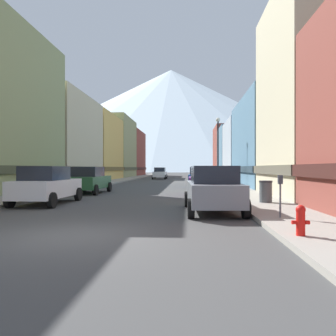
% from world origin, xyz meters
% --- Properties ---
extents(ground_plane, '(400.00, 400.00, 0.00)m').
position_xyz_m(ground_plane, '(0.00, 0.00, 0.00)').
color(ground_plane, '#414141').
extents(sidewalk_left, '(2.50, 100.00, 0.15)m').
position_xyz_m(sidewalk_left, '(-6.25, 35.00, 0.07)').
color(sidewalk_left, gray).
rests_on(sidewalk_left, ground).
extents(sidewalk_right, '(2.50, 100.00, 0.15)m').
position_xyz_m(sidewalk_right, '(6.25, 35.00, 0.07)').
color(sidewalk_right, gray).
rests_on(sidewalk_right, ground).
extents(storefront_left_2, '(9.00, 11.71, 9.16)m').
position_xyz_m(storefront_left_2, '(-11.85, 25.31, 4.42)').
color(storefront_left_2, beige).
rests_on(storefront_left_2, ground).
extents(storefront_left_3, '(8.37, 12.00, 9.13)m').
position_xyz_m(storefront_left_3, '(-11.54, 37.62, 4.40)').
color(storefront_left_3, '#D8B259').
rests_on(storefront_left_3, ground).
extents(storefront_left_4, '(8.54, 12.71, 10.60)m').
position_xyz_m(storefront_left_4, '(-11.62, 50.27, 5.13)').
color(storefront_left_4, '#8C9966').
rests_on(storefront_left_4, ground).
extents(storefront_left_5, '(8.80, 13.44, 9.76)m').
position_xyz_m(storefront_left_5, '(-11.75, 63.51, 4.72)').
color(storefront_left_5, brown).
rests_on(storefront_left_5, ground).
extents(storefront_right_2, '(9.65, 12.62, 7.86)m').
position_xyz_m(storefront_right_2, '(12.17, 21.80, 3.79)').
color(storefront_right_2, slate).
rests_on(storefront_right_2, ground).
extents(storefront_right_3, '(8.35, 9.54, 7.56)m').
position_xyz_m(storefront_right_3, '(11.52, 33.48, 3.64)').
color(storefront_right_3, '#99A5B2').
rests_on(storefront_right_3, ground).
extents(storefront_right_4, '(7.61, 8.21, 7.92)m').
position_xyz_m(storefront_right_4, '(11.15, 42.81, 3.81)').
color(storefront_right_4, slate).
rests_on(storefront_right_4, ground).
extents(storefront_right_5, '(8.14, 9.59, 9.16)m').
position_xyz_m(storefront_right_5, '(11.42, 52.04, 4.42)').
color(storefront_right_5, brown).
rests_on(storefront_right_5, ground).
extents(car_left_0, '(2.06, 4.40, 1.78)m').
position_xyz_m(car_left_0, '(-3.80, 7.08, 0.90)').
color(car_left_0, silver).
rests_on(car_left_0, ground).
extents(car_left_1, '(2.13, 4.43, 1.78)m').
position_xyz_m(car_left_1, '(-3.80, 13.66, 0.90)').
color(car_left_1, '#265933').
rests_on(car_left_1, ground).
extents(car_right_0, '(2.23, 4.48, 1.78)m').
position_xyz_m(car_right_0, '(3.80, 4.68, 0.90)').
color(car_right_0, slate).
rests_on(car_right_0, ground).
extents(car_right_1, '(2.09, 4.41, 1.78)m').
position_xyz_m(car_right_1, '(3.80, 12.49, 0.90)').
color(car_right_1, '#591E72').
rests_on(car_right_1, ground).
extents(car_right_2, '(2.19, 4.46, 1.78)m').
position_xyz_m(car_right_2, '(3.80, 20.96, 0.90)').
color(car_right_2, '#19478C').
rests_on(car_right_2, ground).
extents(car_driving_0, '(2.06, 4.40, 1.78)m').
position_xyz_m(car_driving_0, '(-1.60, 42.43, 0.90)').
color(car_driving_0, silver).
rests_on(car_driving_0, ground).
extents(fire_hydrant_near, '(0.40, 0.22, 0.70)m').
position_xyz_m(fire_hydrant_near, '(5.45, -0.30, 0.53)').
color(fire_hydrant_near, red).
rests_on(fire_hydrant_near, sidewalk_right).
extents(parking_meter_near, '(0.14, 0.10, 1.33)m').
position_xyz_m(parking_meter_near, '(5.75, 2.50, 1.01)').
color(parking_meter_near, '#595960').
rests_on(parking_meter_near, sidewalk_right).
extents(trash_bin_right, '(0.59, 0.59, 0.98)m').
position_xyz_m(trash_bin_right, '(6.35, 7.10, 0.64)').
color(trash_bin_right, '#4C5156').
rests_on(trash_bin_right, sidewalk_right).
extents(potted_plant_0, '(0.62, 0.62, 1.00)m').
position_xyz_m(potted_plant_0, '(-7.00, 12.30, 0.70)').
color(potted_plant_0, brown).
rests_on(potted_plant_0, sidewalk_left).
extents(pedestrian_0, '(0.36, 0.36, 1.58)m').
position_xyz_m(pedestrian_0, '(6.25, 22.14, 0.87)').
color(pedestrian_0, '#333338').
rests_on(pedestrian_0, sidewalk_right).
extents(streetlamp_right, '(0.36, 0.36, 5.86)m').
position_xyz_m(streetlamp_right, '(5.35, 20.29, 3.99)').
color(streetlamp_right, black).
rests_on(streetlamp_right, sidewalk_right).
extents(mountain_backdrop, '(287.69, 287.69, 81.54)m').
position_xyz_m(mountain_backdrop, '(-11.83, 260.00, 40.77)').
color(mountain_backdrop, silver).
rests_on(mountain_backdrop, ground).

